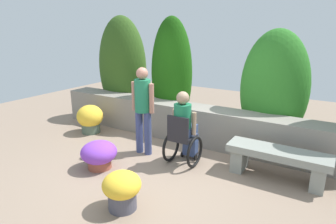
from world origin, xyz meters
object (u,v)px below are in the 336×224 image
Objects in this scene: stone_bench at (277,159)px; person_standing_companion at (143,105)px; person_in_wheelchair at (184,130)px; flower_pot_terracotta_by_wall at (99,154)px; flower_pot_purple_near at (90,118)px; flower_pot_red_accent at (122,189)px.

person_standing_companion reaches higher than stone_bench.
person_in_wheelchair reaches higher than flower_pot_terracotta_by_wall.
flower_pot_terracotta_by_wall is (1.45, -1.20, -0.08)m from flower_pot_purple_near.
person_standing_companion is at bearing 117.03° from flower_pot_red_accent.
person_in_wheelchair is 1.67m from flower_pot_red_accent.
stone_bench is at bearing 50.69° from flower_pot_red_accent.
person_standing_companion is 1.94m from flower_pot_red_accent.
person_in_wheelchair reaches higher than flower_pot_red_accent.
person_standing_companion is at bearing -168.70° from person_in_wheelchair.
flower_pot_terracotta_by_wall is (-0.29, -0.91, -0.70)m from person_standing_companion.
flower_pot_purple_near is (-1.74, 0.29, -0.62)m from person_standing_companion.
person_in_wheelchair is at bearing -173.18° from stone_bench.
person_standing_companion is 3.13× the size of flower_pot_red_accent.
person_in_wheelchair is 2.03× the size of flower_pot_purple_near.
stone_bench is 1.60m from person_in_wheelchair.
flower_pot_purple_near is at bearing -175.81° from person_in_wheelchair.
person_in_wheelchair is 2.49× the size of flower_pot_red_accent.
person_standing_companion reaches higher than flower_pot_red_accent.
stone_bench is at bearing 24.52° from flower_pot_terracotta_by_wall.
flower_pot_terracotta_by_wall is at bearing -130.91° from person_in_wheelchair.
flower_pot_terracotta_by_wall is (-1.15, -0.93, -0.37)m from person_in_wheelchair.
person_in_wheelchair is at bearing 39.03° from flower_pot_terracotta_by_wall.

